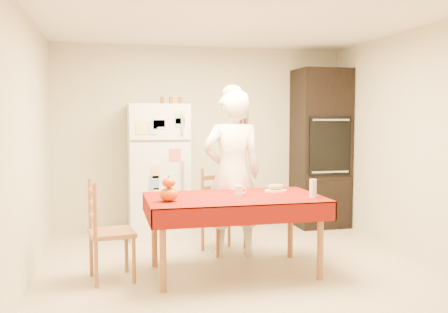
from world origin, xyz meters
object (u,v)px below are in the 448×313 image
object	(u,v)px
seated_woman	(232,174)
pumpkin_lower	(169,194)
oven_cabinet	(320,148)
dining_table	(234,203)
chair_far	(221,207)
coffee_mug	(239,191)
bread_plate	(276,191)
refrigerator	(158,170)
wine_glass	(313,188)
chair_left	(105,227)

from	to	relation	value
seated_woman	pumpkin_lower	world-z (taller)	seated_woman
oven_cabinet	pumpkin_lower	distance (m)	3.09
dining_table	chair_far	size ratio (longest dim) A/B	1.79
coffee_mug	bread_plate	size ratio (longest dim) A/B	0.42
dining_table	refrigerator	bearing A→B (deg)	107.47
chair_far	seated_woman	distance (m)	0.47
wine_glass	chair_far	bearing A→B (deg)	122.65
oven_cabinet	dining_table	bearing A→B (deg)	-133.54
oven_cabinet	chair_left	world-z (taller)	oven_cabinet
seated_woman	pumpkin_lower	bearing A→B (deg)	43.92
seated_woman	chair_left	bearing A→B (deg)	22.63
dining_table	seated_woman	xyz separation A→B (m)	(0.14, 0.60, 0.22)
chair_left	seated_woman	xyz separation A→B (m)	(1.37, 0.55, 0.41)
oven_cabinet	bread_plate	world-z (taller)	oven_cabinet
coffee_mug	bread_plate	world-z (taller)	coffee_mug
coffee_mug	pumpkin_lower	world-z (taller)	pumpkin_lower
wine_glass	dining_table	bearing A→B (deg)	162.85
refrigerator	bread_plate	size ratio (longest dim) A/B	7.08
seated_woman	wine_glass	world-z (taller)	seated_woman
dining_table	pumpkin_lower	bearing A→B (deg)	-167.64
pumpkin_lower	bread_plate	bearing A→B (deg)	17.06
refrigerator	dining_table	xyz separation A→B (m)	(0.56, -1.77, -0.16)
dining_table	pumpkin_lower	distance (m)	0.68
refrigerator	seated_woman	distance (m)	1.36
refrigerator	bread_plate	distance (m)	1.88
coffee_mug	bread_plate	distance (m)	0.48
coffee_mug	chair_left	bearing A→B (deg)	179.34
dining_table	wine_glass	world-z (taller)	wine_glass
refrigerator	pumpkin_lower	xyz separation A→B (m)	(-0.10, -1.91, -0.02)
chair_far	dining_table	bearing A→B (deg)	-112.02
refrigerator	chair_left	world-z (taller)	refrigerator
refrigerator	bread_plate	world-z (taller)	refrigerator
dining_table	chair_left	xyz separation A→B (m)	(-1.23, 0.05, -0.18)
coffee_mug	chair_far	bearing A→B (deg)	90.00
wine_glass	bread_plate	xyz separation A→B (m)	(-0.22, 0.44, -0.08)
refrigerator	chair_far	bearing A→B (deg)	-56.89
refrigerator	oven_cabinet	bearing A→B (deg)	1.18
chair_far	seated_woman	xyz separation A→B (m)	(0.08, -0.23, 0.41)
chair_far	pumpkin_lower	size ratio (longest dim) A/B	5.58
dining_table	chair_far	distance (m)	0.85
dining_table	coffee_mug	world-z (taller)	coffee_mug
oven_cabinet	coffee_mug	distance (m)	2.46
coffee_mug	oven_cabinet	bearing A→B (deg)	46.92
chair_far	pumpkin_lower	distance (m)	1.24
seated_woman	coffee_mug	size ratio (longest dim) A/B	18.26
oven_cabinet	seated_woman	world-z (taller)	oven_cabinet
dining_table	seated_woman	world-z (taller)	seated_woman
chair_left	chair_far	bearing A→B (deg)	-67.39
coffee_mug	bread_plate	bearing A→B (deg)	21.86
dining_table	bread_plate	world-z (taller)	bread_plate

